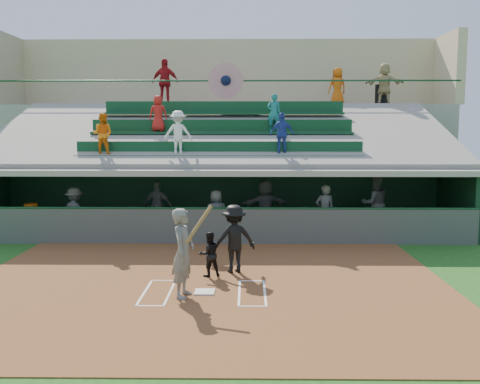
{
  "coord_description": "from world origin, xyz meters",
  "views": [
    {
      "loc": [
        0.91,
        -11.19,
        3.52
      ],
      "look_at": [
        0.72,
        3.5,
        1.8
      ],
      "focal_mm": 40.0,
      "sensor_mm": 36.0,
      "label": 1
    }
  ],
  "objects_px": {
    "home_plate": "(205,292)",
    "water_cooler": "(31,210)",
    "catcher": "(209,254)",
    "trash_bin": "(382,95)",
    "batter_at_plate": "(183,253)",
    "white_table": "(31,226)"
  },
  "relations": [
    {
      "from": "batter_at_plate",
      "to": "trash_bin",
      "type": "height_order",
      "value": "trash_bin"
    },
    {
      "from": "home_plate",
      "to": "water_cooler",
      "type": "relative_size",
      "value": 1.0
    },
    {
      "from": "catcher",
      "to": "white_table",
      "type": "relative_size",
      "value": 1.49
    },
    {
      "from": "home_plate",
      "to": "catcher",
      "type": "relative_size",
      "value": 0.4
    },
    {
      "from": "home_plate",
      "to": "batter_at_plate",
      "type": "relative_size",
      "value": 0.22
    },
    {
      "from": "trash_bin",
      "to": "batter_at_plate",
      "type": "bearing_deg",
      "value": -118.82
    },
    {
      "from": "batter_at_plate",
      "to": "water_cooler",
      "type": "height_order",
      "value": "batter_at_plate"
    },
    {
      "from": "batter_at_plate",
      "to": "water_cooler",
      "type": "relative_size",
      "value": 4.53
    },
    {
      "from": "catcher",
      "to": "water_cooler",
      "type": "xyz_separation_m",
      "value": [
        -6.22,
        4.81,
        0.33
      ]
    },
    {
      "from": "home_plate",
      "to": "batter_at_plate",
      "type": "bearing_deg",
      "value": -145.06
    },
    {
      "from": "home_plate",
      "to": "catcher",
      "type": "bearing_deg",
      "value": 89.69
    },
    {
      "from": "home_plate",
      "to": "catcher",
      "type": "height_order",
      "value": "catcher"
    },
    {
      "from": "home_plate",
      "to": "batter_at_plate",
      "type": "xyz_separation_m",
      "value": [
        -0.42,
        -0.29,
        0.93
      ]
    },
    {
      "from": "catcher",
      "to": "water_cooler",
      "type": "height_order",
      "value": "water_cooler"
    },
    {
      "from": "home_plate",
      "to": "water_cooler",
      "type": "bearing_deg",
      "value": 135.45
    },
    {
      "from": "water_cooler",
      "to": "trash_bin",
      "type": "relative_size",
      "value": 0.47
    },
    {
      "from": "catcher",
      "to": "white_table",
      "type": "xyz_separation_m",
      "value": [
        -6.24,
        4.8,
        -0.2
      ]
    },
    {
      "from": "catcher",
      "to": "trash_bin",
      "type": "height_order",
      "value": "trash_bin"
    },
    {
      "from": "white_table",
      "to": "water_cooler",
      "type": "height_order",
      "value": "water_cooler"
    },
    {
      "from": "batter_at_plate",
      "to": "catcher",
      "type": "distance_m",
      "value": 1.7
    },
    {
      "from": "home_plate",
      "to": "trash_bin",
      "type": "xyz_separation_m",
      "value": [
        6.94,
        13.07,
        5.02
      ]
    },
    {
      "from": "home_plate",
      "to": "trash_bin",
      "type": "height_order",
      "value": "trash_bin"
    }
  ]
}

